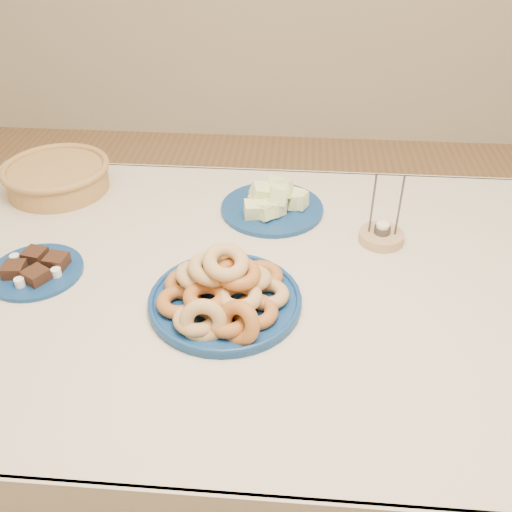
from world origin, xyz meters
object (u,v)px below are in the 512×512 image
brownie_plate (35,269)px  donut_platter (224,294)px  wicker_basket (57,176)px  candle_holder (381,235)px  dining_table (258,312)px  melon_plate (274,204)px

brownie_plate → donut_platter: bearing=-10.2°
wicker_basket → candle_holder: bearing=-12.2°
dining_table → melon_plate: 0.33m
melon_plate → dining_table: bearing=-93.8°
dining_table → wicker_basket: wicker_basket is taller
dining_table → donut_platter: 0.19m
dining_table → candle_holder: candle_holder is taller
donut_platter → wicker_basket: (-0.55, 0.48, 0.01)m
melon_plate → candle_holder: 0.31m
wicker_basket → candle_holder: (0.92, -0.20, -0.03)m
melon_plate → candle_holder: (0.28, -0.12, -0.01)m
donut_platter → melon_plate: (0.08, 0.41, -0.01)m
dining_table → donut_platter: bearing=-120.9°
brownie_plate → candle_holder: 0.85m
brownie_plate → melon_plate: bearing=30.8°
dining_table → candle_holder: 0.37m
wicker_basket → donut_platter: bearing=-41.3°
dining_table → candle_holder: bearing=30.7°
brownie_plate → candle_holder: bearing=13.9°
donut_platter → wicker_basket: size_ratio=1.09×
dining_table → brownie_plate: brownie_plate is taller
candle_holder → wicker_basket: bearing=167.8°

